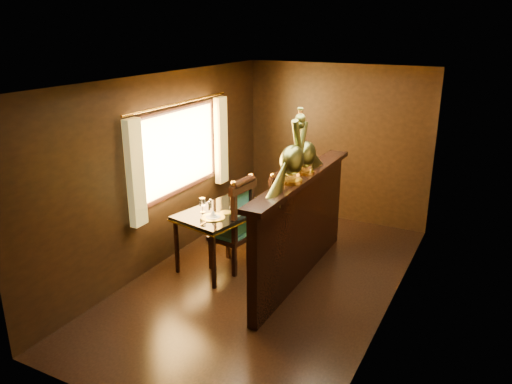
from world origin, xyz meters
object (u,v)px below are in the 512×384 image
chair_right (274,209)px  peacock_right (306,143)px  chair_left (238,222)px  peacock_left (292,147)px  dining_table (226,214)px

chair_right → peacock_right: 1.38m
chair_left → peacock_right: bearing=22.5°
peacock_left → peacock_right: (0.00, 0.40, -0.04)m
chair_left → peacock_left: 1.37m
peacock_right → chair_right: bearing=141.4°
chair_right → peacock_right: (0.64, -0.51, 1.11)m
chair_right → peacock_left: size_ratio=1.45×
dining_table → chair_right: bearing=71.8°
chair_left → chair_right: chair_left is taller
peacock_right → peacock_left: bearing=-90.0°
peacock_left → peacock_right: size_ratio=1.10×
dining_table → chair_right: 0.78m
dining_table → chair_left: (0.23, -0.08, -0.03)m
dining_table → chair_left: bearing=-7.3°
peacock_right → chair_left: bearing=-163.7°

